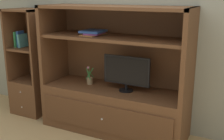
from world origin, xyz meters
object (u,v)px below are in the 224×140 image
potted_plant (90,80)px  magazine_stack (94,32)px  media_console (114,95)px  bookshelf_tall (32,79)px  upright_book_row (21,40)px  tv_monitor (126,72)px

potted_plant → magazine_stack: bearing=-10.7°
media_console → magazine_stack: 0.82m
bookshelf_tall → upright_book_row: bookshelf_tall is taller
media_console → upright_book_row: size_ratio=7.98×
tv_monitor → upright_book_row: upright_book_row is taller
media_console → tv_monitor: (0.17, -0.02, 0.32)m
bookshelf_tall → tv_monitor: bearing=-0.9°
potted_plant → bookshelf_tall: (-0.98, -0.01, -0.13)m
potted_plant → upright_book_row: upright_book_row is taller
upright_book_row → magazine_stack: bearing=0.0°
bookshelf_tall → potted_plant: bearing=0.3°
magazine_stack → bookshelf_tall: bearing=179.5°
tv_monitor → upright_book_row: bearing=179.6°
potted_plant → magazine_stack: (0.08, -0.02, 0.62)m
tv_monitor → bookshelf_tall: (-1.51, 0.02, -0.31)m
tv_monitor → bookshelf_tall: bearing=179.1°
potted_plant → tv_monitor: bearing=-3.1°
media_console → magazine_stack: media_console is taller
bookshelf_tall → upright_book_row: 0.60m
potted_plant → upright_book_row: bearing=-179.2°
media_console → upright_book_row: 1.59m
tv_monitor → bookshelf_tall: bookshelf_tall is taller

